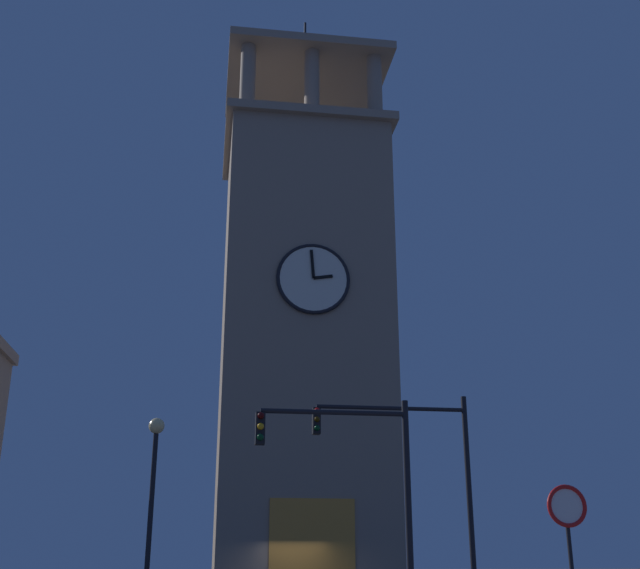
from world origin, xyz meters
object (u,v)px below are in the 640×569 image
clocktower (303,344)px  traffic_signal_mid (357,475)px  traffic_signal_near (420,468)px  no_horn_sign (568,523)px  street_lamp (153,482)px

clocktower → traffic_signal_mid: clocktower is taller
traffic_signal_near → no_horn_sign: 8.11m
traffic_signal_near → traffic_signal_mid: size_ratio=1.16×
no_horn_sign → traffic_signal_near: bearing=-85.5°
clocktower → traffic_signal_mid: bearing=88.1°
traffic_signal_mid → street_lamp: 6.32m
no_horn_sign → street_lamp: bearing=-45.1°
street_lamp → no_horn_sign: bearing=134.9°
traffic_signal_mid → street_lamp: (4.95, -3.92, 0.12)m
traffic_signal_near → clocktower: bearing=-79.7°
street_lamp → clocktower: bearing=-116.5°
traffic_signal_mid → street_lamp: size_ratio=0.99×
clocktower → traffic_signal_near: bearing=100.3°
clocktower → no_horn_sign: bearing=97.9°
traffic_signal_mid → street_lamp: bearing=-38.4°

